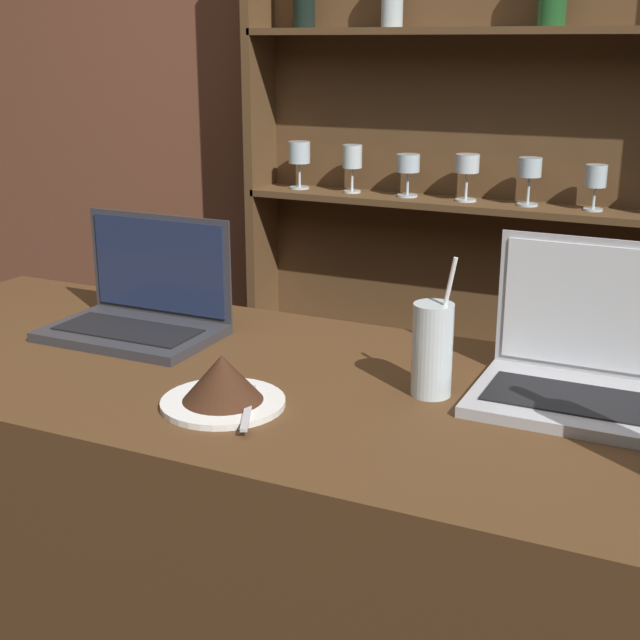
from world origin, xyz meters
name	(u,v)px	position (x,y,z in m)	size (l,w,h in m)	color
bar_counter	(263,618)	(0.00, 0.34, 0.49)	(1.68, 0.68, 0.98)	#4C3019
back_wall	(486,102)	(0.00, 1.74, 1.35)	(7.00, 0.06, 2.70)	brown
back_shelf	(467,219)	(-0.02, 1.66, 1.01)	(1.39, 0.18, 1.93)	brown
laptop_near	(142,308)	(-0.31, 0.44, 1.03)	(0.32, 0.21, 0.22)	#333338
laptop_far	(582,366)	(0.52, 0.46, 1.03)	(0.31, 0.24, 0.24)	#ADADB2
cake_plate	(223,384)	(0.02, 0.19, 1.01)	(0.19, 0.19, 0.08)	white
water_glass	(432,349)	(0.30, 0.37, 1.05)	(0.07, 0.06, 0.23)	silver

